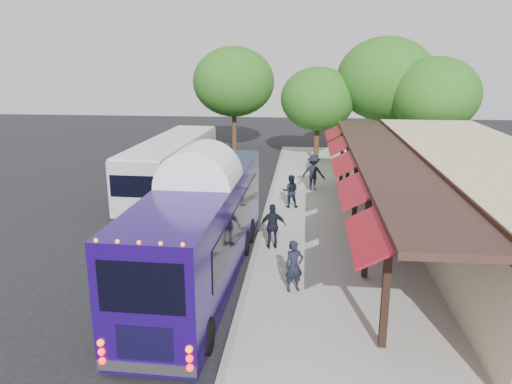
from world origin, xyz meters
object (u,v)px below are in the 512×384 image
at_px(ped_c, 273,226).
at_px(ped_d, 313,173).
at_px(ped_a, 294,266).
at_px(city_bus, 172,164).
at_px(ped_b, 290,191).
at_px(coach_bus, 201,224).
at_px(sign_board, 390,246).

xyz_separation_m(ped_c, ped_d, (1.57, 8.57, 0.10)).
bearing_deg(ped_a, ped_d, 61.94).
xyz_separation_m(city_bus, ped_b, (6.29, -2.32, -0.68)).
bearing_deg(coach_bus, ped_a, -14.47).
distance_m(ped_c, sign_board, 4.25).
xyz_separation_m(coach_bus, ped_d, (3.69, 11.16, -0.80)).
distance_m(coach_bus, ped_d, 11.78).
bearing_deg(ped_d, sign_board, 118.61).
xyz_separation_m(ped_a, ped_c, (-0.88, 3.45, 0.05)).
xyz_separation_m(city_bus, ped_c, (5.82, -7.62, -0.61)).
bearing_deg(ped_a, coach_bus, 139.27).
bearing_deg(ped_d, ped_c, 93.99).
relative_size(ped_d, sign_board, 1.81).
xyz_separation_m(city_bus, ped_a, (6.70, -11.07, -0.66)).
distance_m(ped_b, ped_c, 5.32).
height_order(coach_bus, city_bus, coach_bus).
bearing_deg(city_bus, ped_b, -18.36).
relative_size(coach_bus, ped_b, 7.10).
bearing_deg(ped_b, coach_bus, 70.67).
xyz_separation_m(ped_a, ped_b, (-0.40, 8.75, -0.02)).
xyz_separation_m(coach_bus, sign_board, (6.18, 1.35, -1.04)).
height_order(coach_bus, ped_b, coach_bus).
distance_m(city_bus, ped_b, 6.74).
relative_size(ped_a, ped_b, 1.02).
height_order(city_bus, ped_b, city_bus).
relative_size(city_bus, ped_b, 6.96).
bearing_deg(sign_board, city_bus, 122.58).
bearing_deg(sign_board, ped_a, -160.79).
distance_m(ped_a, sign_board, 3.87).
relative_size(ped_b, ped_d, 0.82).
bearing_deg(sign_board, ped_c, 147.38).
bearing_deg(ped_a, sign_board, 9.96).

